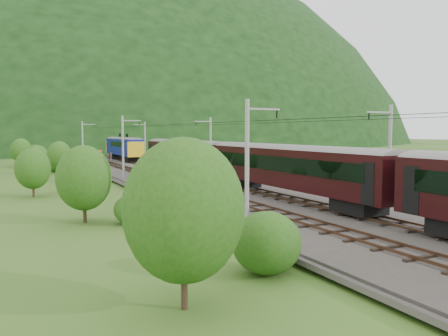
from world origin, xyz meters
name	(u,v)px	position (x,y,z in m)	size (l,w,h in m)	color
ground	(324,221)	(0.00, 0.00, 0.00)	(600.00, 600.00, 0.00)	#344F18
railbed	(251,200)	(0.00, 10.00, 0.15)	(14.00, 220.00, 0.30)	#38332D
track_left	(228,199)	(-2.40, 10.00, 0.37)	(2.40, 220.00, 0.27)	brown
track_right	(274,195)	(2.40, 10.00, 0.37)	(2.40, 220.00, 0.27)	brown
catenary_left	(124,146)	(-6.12, 32.00, 4.50)	(2.54, 192.28, 8.00)	gray
catenary_right	(210,144)	(6.12, 32.00, 4.50)	(2.54, 192.28, 8.00)	gray
overhead_wires	(252,122)	(0.00, 10.00, 7.10)	(4.83, 198.00, 0.03)	black
mountain_main	(41,142)	(0.00, 260.00, 0.00)	(504.00, 360.00, 244.00)	black
train	(410,172)	(2.40, -5.13, 3.78)	(3.23, 155.18, 5.62)	black
hazard_post_near	(149,167)	(-0.38, 39.69, 1.01)	(0.15, 0.15, 1.42)	red
hazard_post_far	(111,156)	(0.23, 68.80, 1.13)	(0.18, 0.18, 1.66)	red
signal	(101,156)	(-3.58, 60.12, 1.76)	(0.27, 0.27, 2.48)	black
vegetation_left	(94,183)	(-13.96, 9.25, 2.49)	(11.41, 144.40, 6.10)	#224C14
vegetation_right	(300,174)	(11.70, 18.42, 1.22)	(6.69, 107.05, 3.00)	#224C14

